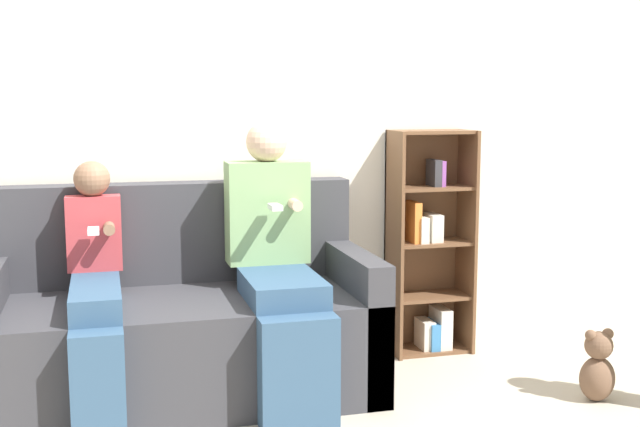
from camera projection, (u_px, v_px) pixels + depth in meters
name	position (u px, v px, depth m)	size (l,w,h in m)	color
back_wall	(199.00, 120.00, 4.10)	(10.00, 0.06, 2.55)	silver
couch	(181.00, 326.00, 3.76)	(1.78, 0.86, 0.97)	#38383D
adult_seated	(277.00, 257.00, 3.71)	(0.39, 0.80, 1.28)	#335170
child_seated	(96.00, 291.00, 3.46)	(0.25, 0.82, 1.10)	#335170
bookshelf	(428.00, 250.00, 4.39)	(0.44, 0.26, 1.22)	brown
teddy_bear	(598.00, 367.00, 3.68)	(0.17, 0.14, 0.34)	brown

